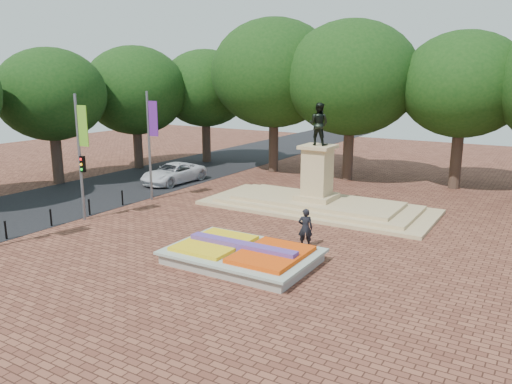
{
  "coord_description": "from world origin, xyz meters",
  "views": [
    {
      "loc": [
        12.05,
        -19.2,
        7.9
      ],
      "look_at": [
        -0.59,
        1.81,
        2.2
      ],
      "focal_mm": 35.0,
      "sensor_mm": 36.0,
      "label": 1
    }
  ],
  "objects_px": {
    "van": "(173,173)",
    "pedestrian": "(305,228)",
    "flower_bed": "(243,254)",
    "monument": "(317,194)"
  },
  "relations": [
    {
      "from": "van",
      "to": "pedestrian",
      "type": "height_order",
      "value": "pedestrian"
    },
    {
      "from": "flower_bed",
      "to": "van",
      "type": "distance_m",
      "value": 17.54
    },
    {
      "from": "monument",
      "to": "pedestrian",
      "type": "height_order",
      "value": "monument"
    },
    {
      "from": "monument",
      "to": "van",
      "type": "relative_size",
      "value": 2.61
    },
    {
      "from": "pedestrian",
      "to": "van",
      "type": "bearing_deg",
      "value": -51.47
    },
    {
      "from": "flower_bed",
      "to": "van",
      "type": "xyz_separation_m",
      "value": [
        -13.42,
        11.28,
        0.37
      ]
    },
    {
      "from": "van",
      "to": "monument",
      "type": "bearing_deg",
      "value": -2.5
    },
    {
      "from": "flower_bed",
      "to": "monument",
      "type": "relative_size",
      "value": 0.45
    },
    {
      "from": "pedestrian",
      "to": "flower_bed",
      "type": "bearing_deg",
      "value": 42.59
    },
    {
      "from": "flower_bed",
      "to": "monument",
      "type": "distance_m",
      "value": 10.07
    }
  ]
}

